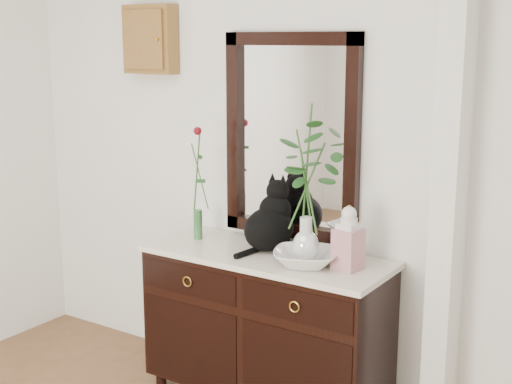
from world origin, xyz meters
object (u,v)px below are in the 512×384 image
Objects in this scene: sideboard at (266,321)px; lotus_bowl at (305,258)px; cat at (269,215)px; ginger_jar at (348,237)px.

lotus_bowl reaches higher than sideboard.
sideboard is at bearing -60.17° from cat.
cat is 1.19× the size of lotus_bowl.
lotus_bowl is at bearing -12.54° from sideboard.
cat is 0.36m from lotus_bowl.
cat reaches higher than ginger_jar.
sideboard is 0.57m from cat.
sideboard is 4.16× the size of lotus_bowl.
sideboard is at bearing 167.46° from lotus_bowl.
lotus_bowl is at bearing -162.53° from ginger_jar.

